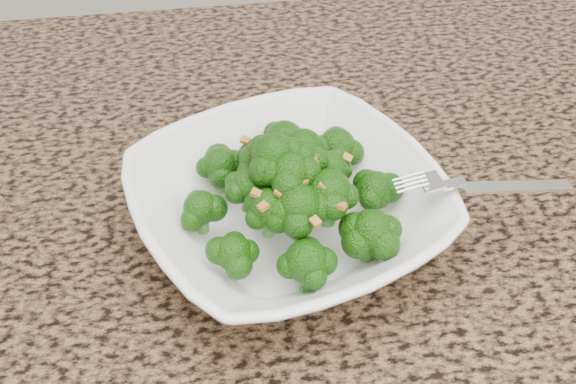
{
  "coord_description": "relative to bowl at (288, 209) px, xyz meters",
  "views": [
    {
      "loc": [
        -0.11,
        -0.03,
        1.34
      ],
      "look_at": [
        -0.04,
        0.4,
        0.95
      ],
      "focal_mm": 45.0,
      "sensor_mm": 36.0,
      "label": 1
    }
  ],
  "objects": [
    {
      "name": "garlic_topping",
      "position": [
        0.0,
        0.0,
        0.1
      ],
      "size": [
        0.13,
        0.13,
        0.01
      ],
      "primitive_type": null,
      "color": "#B2772B",
      "rests_on": "broccoli_pile"
    },
    {
      "name": "fork",
      "position": [
        0.13,
        -0.03,
        0.04
      ],
      "size": [
        0.17,
        0.05,
        0.01
      ],
      "primitive_type": null,
      "rotation": [
        0.0,
        0.0,
        0.13
      ],
      "color": "silver",
      "rests_on": "bowl"
    },
    {
      "name": "bowl",
      "position": [
        0.0,
        0.0,
        0.0
      ],
      "size": [
        0.32,
        0.32,
        0.06
      ],
      "primitive_type": "imported",
      "rotation": [
        0.0,
        0.0,
        0.35
      ],
      "color": "white",
      "rests_on": "granite_counter"
    },
    {
      "name": "broccoli_pile",
      "position": [
        0.0,
        0.0,
        0.06
      ],
      "size": [
        0.22,
        0.22,
        0.06
      ],
      "primitive_type": null,
      "color": "#174D08",
      "rests_on": "bowl"
    },
    {
      "name": "granite_counter",
      "position": [
        0.04,
        -0.1,
        -0.05
      ],
      "size": [
        1.64,
        1.04,
        0.03
      ],
      "primitive_type": "cube",
      "color": "brown",
      "rests_on": "cabinet"
    }
  ]
}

